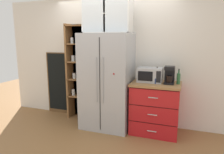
% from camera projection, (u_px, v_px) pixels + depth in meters
% --- Properties ---
extents(ground_plane, '(10.75, 10.75, 0.00)m').
position_uv_depth(ground_plane, '(107.00, 125.00, 4.12)').
color(ground_plane, olive).
extents(wall_back_cream, '(5.04, 0.10, 2.55)m').
position_uv_depth(wall_back_cream, '(114.00, 60.00, 4.25)').
color(wall_back_cream, silver).
rests_on(wall_back_cream, ground).
extents(refrigerator, '(0.93, 0.73, 1.82)m').
position_uv_depth(refrigerator, '(107.00, 81.00, 3.94)').
color(refrigerator, '#ADAFB5').
rests_on(refrigerator, ground).
extents(pantry_shelf_column, '(0.51, 0.31, 2.02)m').
position_uv_depth(pantry_shelf_column, '(80.00, 71.00, 4.43)').
color(pantry_shelf_column, brown).
rests_on(pantry_shelf_column, ground).
extents(counter_cabinet, '(0.87, 0.66, 0.94)m').
position_uv_depth(counter_cabinet, '(155.00, 108.00, 3.76)').
color(counter_cabinet, red).
rests_on(counter_cabinet, ground).
extents(microwave, '(0.44, 0.33, 0.26)m').
position_uv_depth(microwave, '(150.00, 75.00, 3.73)').
color(microwave, '#ADAFB5').
rests_on(microwave, counter_cabinet).
extents(coffee_maker, '(0.17, 0.20, 0.31)m').
position_uv_depth(coffee_maker, '(170.00, 75.00, 3.58)').
color(coffee_maker, black).
rests_on(coffee_maker, counter_cabinet).
extents(mug_sage, '(0.12, 0.08, 0.09)m').
position_uv_depth(mug_sage, '(156.00, 80.00, 3.67)').
color(mug_sage, '#8CA37F').
rests_on(mug_sage, counter_cabinet).
extents(mug_navy, '(0.12, 0.08, 0.10)m').
position_uv_depth(mug_navy, '(156.00, 81.00, 3.60)').
color(mug_navy, navy).
rests_on(mug_navy, counter_cabinet).
extents(bottle_amber, '(0.06, 0.06, 0.28)m').
position_uv_depth(bottle_amber, '(157.00, 75.00, 3.73)').
color(bottle_amber, brown).
rests_on(bottle_amber, counter_cabinet).
extents(bottle_green, '(0.06, 0.06, 0.27)m').
position_uv_depth(bottle_green, '(179.00, 78.00, 3.55)').
color(bottle_green, '#285B33').
rests_on(bottle_green, counter_cabinet).
extents(upper_cabinet, '(0.90, 0.32, 0.68)m').
position_uv_depth(upper_cabinet, '(108.00, 14.00, 3.76)').
color(upper_cabinet, silver).
rests_on(upper_cabinet, refrigerator).
extents(chalkboard_menu, '(0.60, 0.04, 1.41)m').
position_uv_depth(chalkboard_menu, '(59.00, 83.00, 4.73)').
color(chalkboard_menu, brown).
rests_on(chalkboard_menu, ground).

